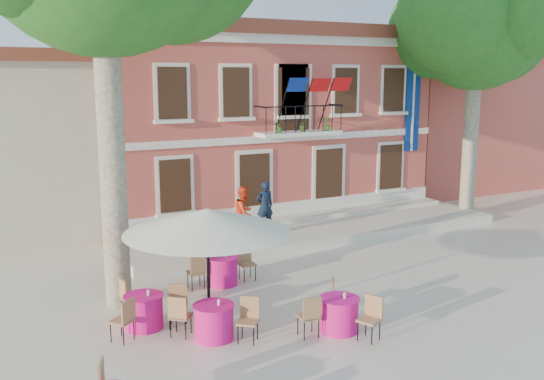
{
  "coord_description": "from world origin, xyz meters",
  "views": [
    {
      "loc": [
        -9.12,
        -13.41,
        5.59
      ],
      "look_at": [
        -0.19,
        3.5,
        1.95
      ],
      "focal_mm": 40.0,
      "sensor_mm": 36.0,
      "label": 1
    }
  ],
  "objects_px": {
    "cafe_table_0": "(144,310)",
    "cafe_table_4": "(222,269)",
    "cafe_table_3": "(214,320)",
    "patio_umbrella": "(207,221)",
    "cafe_table_1": "(339,313)",
    "pedestrian_navy": "(265,206)",
    "pedestrian_orange": "(244,213)",
    "plane_tree_east": "(478,24)"
  },
  "relations": [
    {
      "from": "cafe_table_1",
      "to": "pedestrian_navy",
      "type": "bearing_deg",
      "value": 74.68
    },
    {
      "from": "pedestrian_orange",
      "to": "cafe_table_3",
      "type": "xyz_separation_m",
      "value": [
        -3.54,
        -5.96,
        -0.76
      ]
    },
    {
      "from": "pedestrian_orange",
      "to": "plane_tree_east",
      "type": "bearing_deg",
      "value": -39.22
    },
    {
      "from": "patio_umbrella",
      "to": "plane_tree_east",
      "type": "bearing_deg",
      "value": 22.32
    },
    {
      "from": "pedestrian_navy",
      "to": "cafe_table_1",
      "type": "height_order",
      "value": "pedestrian_navy"
    },
    {
      "from": "pedestrian_navy",
      "to": "pedestrian_orange",
      "type": "distance_m",
      "value": 1.43
    },
    {
      "from": "cafe_table_0",
      "to": "cafe_table_4",
      "type": "bearing_deg",
      "value": 34.51
    },
    {
      "from": "plane_tree_east",
      "to": "cafe_table_1",
      "type": "height_order",
      "value": "plane_tree_east"
    },
    {
      "from": "cafe_table_0",
      "to": "cafe_table_1",
      "type": "bearing_deg",
      "value": -30.15
    },
    {
      "from": "patio_umbrella",
      "to": "cafe_table_3",
      "type": "height_order",
      "value": "patio_umbrella"
    },
    {
      "from": "cafe_table_3",
      "to": "cafe_table_4",
      "type": "height_order",
      "value": "same"
    },
    {
      "from": "pedestrian_orange",
      "to": "cafe_table_3",
      "type": "distance_m",
      "value": 6.97
    },
    {
      "from": "pedestrian_navy",
      "to": "cafe_table_4",
      "type": "distance_m",
      "value": 4.92
    },
    {
      "from": "cafe_table_1",
      "to": "cafe_table_4",
      "type": "relative_size",
      "value": 0.97
    },
    {
      "from": "pedestrian_navy",
      "to": "pedestrian_orange",
      "type": "xyz_separation_m",
      "value": [
        -1.17,
        -0.83,
        0.03
      ]
    },
    {
      "from": "plane_tree_east",
      "to": "pedestrian_navy",
      "type": "height_order",
      "value": "plane_tree_east"
    },
    {
      "from": "cafe_table_1",
      "to": "cafe_table_4",
      "type": "distance_m",
      "value": 4.17
    },
    {
      "from": "patio_umbrella",
      "to": "cafe_table_1",
      "type": "relative_size",
      "value": 1.98
    },
    {
      "from": "plane_tree_east",
      "to": "cafe_table_0",
      "type": "bearing_deg",
      "value": -161.68
    },
    {
      "from": "cafe_table_3",
      "to": "cafe_table_1",
      "type": "bearing_deg",
      "value": -19.58
    },
    {
      "from": "patio_umbrella",
      "to": "cafe_table_4",
      "type": "relative_size",
      "value": 1.91
    },
    {
      "from": "cafe_table_1",
      "to": "cafe_table_4",
      "type": "bearing_deg",
      "value": 104.94
    },
    {
      "from": "patio_umbrella",
      "to": "pedestrian_navy",
      "type": "distance_m",
      "value": 7.78
    },
    {
      "from": "pedestrian_orange",
      "to": "cafe_table_4",
      "type": "height_order",
      "value": "pedestrian_orange"
    },
    {
      "from": "cafe_table_4",
      "to": "cafe_table_3",
      "type": "bearing_deg",
      "value": -116.11
    },
    {
      "from": "cafe_table_0",
      "to": "cafe_table_3",
      "type": "relative_size",
      "value": 1.07
    },
    {
      "from": "cafe_table_0",
      "to": "plane_tree_east",
      "type": "bearing_deg",
      "value": 18.32
    },
    {
      "from": "cafe_table_1",
      "to": "cafe_table_0",
      "type": "bearing_deg",
      "value": 149.85
    },
    {
      "from": "pedestrian_navy",
      "to": "cafe_table_0",
      "type": "distance_m",
      "value": 8.1
    },
    {
      "from": "pedestrian_navy",
      "to": "cafe_table_3",
      "type": "xyz_separation_m",
      "value": [
        -4.71,
        -6.79,
        -0.73
      ]
    },
    {
      "from": "cafe_table_1",
      "to": "plane_tree_east",
      "type": "bearing_deg",
      "value": 32.77
    },
    {
      "from": "pedestrian_navy",
      "to": "cafe_table_3",
      "type": "relative_size",
      "value": 0.97
    },
    {
      "from": "cafe_table_3",
      "to": "cafe_table_0",
      "type": "bearing_deg",
      "value": 132.71
    },
    {
      "from": "pedestrian_navy",
      "to": "cafe_table_4",
      "type": "height_order",
      "value": "pedestrian_navy"
    },
    {
      "from": "cafe_table_0",
      "to": "cafe_table_4",
      "type": "relative_size",
      "value": 0.97
    },
    {
      "from": "patio_umbrella",
      "to": "cafe_table_1",
      "type": "height_order",
      "value": "patio_umbrella"
    },
    {
      "from": "cafe_table_0",
      "to": "cafe_table_1",
      "type": "xyz_separation_m",
      "value": [
        3.76,
        -2.19,
        0.0
      ]
    },
    {
      "from": "plane_tree_east",
      "to": "patio_umbrella",
      "type": "height_order",
      "value": "plane_tree_east"
    },
    {
      "from": "cafe_table_0",
      "to": "cafe_table_3",
      "type": "height_order",
      "value": "same"
    },
    {
      "from": "pedestrian_navy",
      "to": "pedestrian_orange",
      "type": "relative_size",
      "value": 0.96
    },
    {
      "from": "pedestrian_navy",
      "to": "cafe_table_3",
      "type": "bearing_deg",
      "value": 60.1
    },
    {
      "from": "pedestrian_orange",
      "to": "cafe_table_4",
      "type": "xyz_separation_m",
      "value": [
        -2.02,
        -2.85,
        -0.76
      ]
    }
  ]
}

